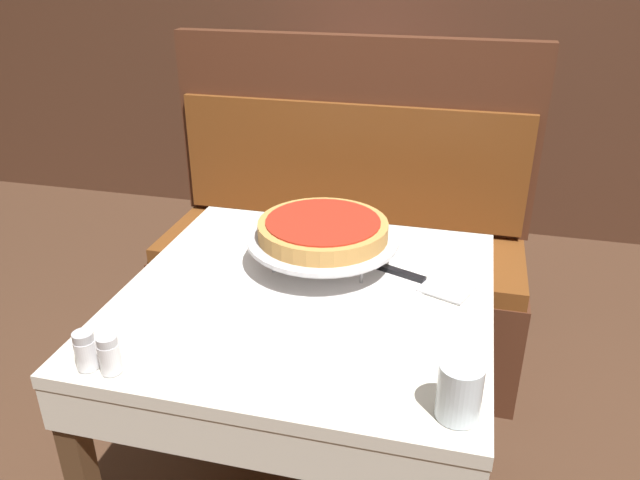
% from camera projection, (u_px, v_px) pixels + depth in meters
% --- Properties ---
extents(dining_table_front, '(0.85, 0.85, 0.73)m').
position_uv_depth(dining_table_front, '(306.00, 323.00, 1.49)').
color(dining_table_front, beige).
rests_on(dining_table_front, ground_plane).
extents(dining_table_rear, '(0.69, 0.69, 0.73)m').
position_uv_depth(dining_table_rear, '(348.00, 138.00, 2.90)').
color(dining_table_rear, red).
rests_on(dining_table_rear, ground_plane).
extents(booth_bench, '(1.32, 0.47, 1.17)m').
position_uv_depth(booth_bench, '(341.00, 270.00, 2.34)').
color(booth_bench, '#4C2819').
rests_on(booth_bench, ground_plane).
extents(pizza_pan_stand, '(0.37, 0.37, 0.08)m').
position_uv_depth(pizza_pan_stand, '(323.00, 241.00, 1.53)').
color(pizza_pan_stand, '#ADADB2').
rests_on(pizza_pan_stand, dining_table_front).
extents(deep_dish_pizza, '(0.32, 0.32, 0.05)m').
position_uv_depth(deep_dish_pizza, '(323.00, 229.00, 1.52)').
color(deep_dish_pizza, '#C68E47').
rests_on(deep_dish_pizza, pizza_pan_stand).
extents(pizza_server, '(0.28, 0.15, 0.01)m').
position_uv_depth(pizza_server, '(420.00, 280.00, 1.49)').
color(pizza_server, '#BCBCC1').
rests_on(pizza_server, dining_table_front).
extents(water_glass_near, '(0.08, 0.08, 0.10)m').
position_uv_depth(water_glass_near, '(460.00, 391.00, 1.05)').
color(water_glass_near, silver).
rests_on(water_glass_near, dining_table_front).
extents(salt_shaker, '(0.04, 0.04, 0.08)m').
position_uv_depth(salt_shaker, '(86.00, 351.00, 1.18)').
color(salt_shaker, silver).
rests_on(salt_shaker, dining_table_front).
extents(pepper_shaker, '(0.04, 0.04, 0.08)m').
position_uv_depth(pepper_shaker, '(109.00, 354.00, 1.17)').
color(pepper_shaker, silver).
rests_on(pepper_shaker, dining_table_front).
extents(condiment_caddy, '(0.12, 0.12, 0.16)m').
position_uv_depth(condiment_caddy, '(334.00, 111.00, 2.78)').
color(condiment_caddy, black).
rests_on(condiment_caddy, dining_table_rear).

